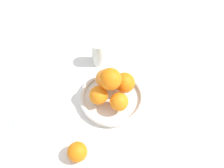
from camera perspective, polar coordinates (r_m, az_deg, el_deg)
ground_plane at (r=0.88m, az=0.00°, el=-4.11°), size 4.00×4.00×0.00m
fruit_bowl at (r=0.87m, az=0.00°, el=-3.50°), size 0.26×0.26×0.03m
orange_pile at (r=0.81m, az=0.00°, el=-0.49°), size 0.18×0.18×0.14m
stray_orange at (r=0.76m, az=-9.05°, el=-17.08°), size 0.07×0.07×0.07m
drinking_glass at (r=0.97m, az=-3.38°, el=8.03°), size 0.07×0.07×0.11m
napkin_folded at (r=0.88m, az=-20.52°, el=-9.13°), size 0.14×0.14×0.01m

